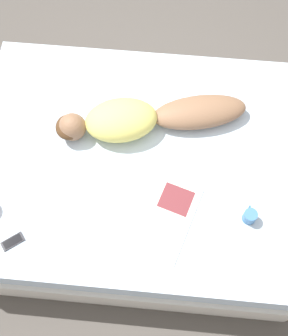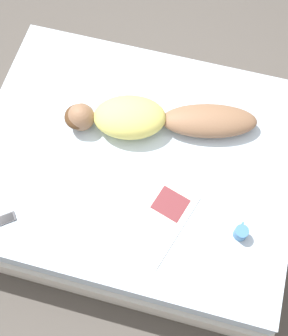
{
  "view_description": "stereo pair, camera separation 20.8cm",
  "coord_description": "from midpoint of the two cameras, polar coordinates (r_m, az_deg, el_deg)",
  "views": [
    {
      "loc": [
        -1.33,
        -0.19,
        3.33
      ],
      "look_at": [
        -0.09,
        -0.08,
        0.56
      ],
      "focal_mm": 50.0,
      "sensor_mm": 36.0,
      "label": 1
    },
    {
      "loc": [
        -1.29,
        -0.4,
        3.33
      ],
      "look_at": [
        -0.09,
        -0.08,
        0.56
      ],
      "focal_mm": 50.0,
      "sensor_mm": 36.0,
      "label": 2
    }
  ],
  "objects": [
    {
      "name": "bed",
      "position": [
        3.36,
        0.88,
        -0.58
      ],
      "size": [
        1.8,
        2.21,
        0.51
      ],
      "color": "beige",
      "rests_on": "ground_plane"
    },
    {
      "name": "cell_phone",
      "position": [
        3.05,
        -14.8,
        -6.24
      ],
      "size": [
        0.14,
        0.15,
        0.01
      ],
      "rotation": [
        0.0,
        0.0,
        0.65
      ],
      "color": "black",
      "rests_on": "bed"
    },
    {
      "name": "person",
      "position": [
        3.15,
        2.81,
        5.9
      ],
      "size": [
        0.54,
        1.31,
        0.21
      ],
      "rotation": [
        0.0,
        0.0,
        0.24
      ],
      "color": "brown",
      "rests_on": "bed"
    },
    {
      "name": "ground_plane",
      "position": [
        3.59,
        0.82,
        -2.2
      ],
      "size": [
        12.0,
        12.0,
        0.0
      ],
      "primitive_type": "plane",
      "color": "#4C4742"
    },
    {
      "name": "open_magazine",
      "position": [
        2.95,
        3.96,
        -6.61
      ],
      "size": [
        0.61,
        0.43,
        0.01
      ],
      "rotation": [
        0.0,
        0.0,
        -0.3
      ],
      "color": "silver",
      "rests_on": "bed"
    },
    {
      "name": "coffee_mug",
      "position": [
        2.97,
        13.73,
        -7.8
      ],
      "size": [
        0.12,
        0.09,
        0.09
      ],
      "color": "teal",
      "rests_on": "bed"
    }
  ]
}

